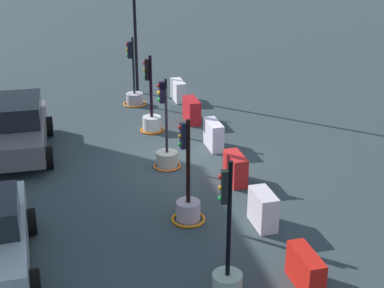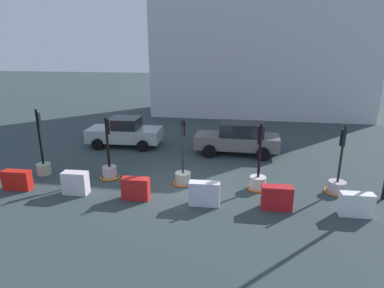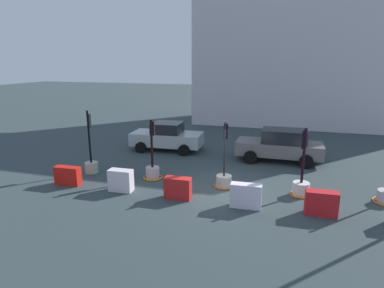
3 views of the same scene
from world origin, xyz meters
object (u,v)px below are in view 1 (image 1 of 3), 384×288
Objects in this scene: construction_barrier_2 at (235,169)px; construction_barrier_4 at (192,110)px; traffic_light_0 at (227,273)px; traffic_light_4 at (134,95)px; construction_barrier_5 at (178,91)px; construction_barrier_0 at (305,270)px; construction_barrier_3 at (213,135)px; car_grey_saloon at (18,127)px; traffic_light_3 at (152,119)px; construction_barrier_1 at (263,209)px; traffic_light_2 at (167,154)px; traffic_light_1 at (188,205)px.

construction_barrier_2 is 0.95× the size of construction_barrier_4.
traffic_light_0 is at bearing 161.05° from construction_barrier_2.
traffic_light_0 is 1.10× the size of traffic_light_4.
construction_barrier_5 is (12.88, -1.67, -0.13)m from traffic_light_0.
construction_barrier_3 is at bearing -0.67° from construction_barrier_0.
car_grey_saloon is at bearing 27.24° from traffic_light_0.
traffic_light_3 is at bearing 20.10° from construction_barrier_2.
construction_barrier_3 is (5.15, -0.11, -0.00)m from construction_barrier_1.
construction_barrier_2 is (-7.74, -1.89, 0.01)m from traffic_light_4.
construction_barrier_5 is at bearing -26.82° from traffic_light_3.
traffic_light_0 is 9.74m from car_grey_saloon.
traffic_light_3 reaches higher than construction_barrier_3.
construction_barrier_5 is at bearing 0.30° from construction_barrier_2.
construction_barrier_0 is 1.04× the size of construction_barrier_5.
construction_barrier_2 is 7.89m from construction_barrier_5.
traffic_light_4 is at bearing -46.39° from car_grey_saloon.
construction_barrier_4 is at bearing -9.07° from traffic_light_0.
traffic_light_2 is 4.10m from construction_barrier_4.
traffic_light_1 is 2.39× the size of construction_barrier_3.
construction_barrier_1 is at bearing -110.53° from traffic_light_1.
traffic_light_2 is 2.53× the size of construction_barrier_5.
traffic_light_3 is at bearing 153.18° from construction_barrier_5.
traffic_light_2 is 2.44× the size of construction_barrier_0.
construction_barrier_5 is at bearing -0.06° from construction_barrier_1.
construction_barrier_4 is at bearing 2.95° from construction_barrier_3.
construction_barrier_0 is at bearing -144.92° from car_grey_saloon.
traffic_light_0 is 1.08× the size of traffic_light_2.
construction_barrier_5 is (10.39, -0.01, -0.04)m from construction_barrier_1.
traffic_light_0 reaches higher than traffic_light_2.
construction_barrier_0 is 10.68m from car_grey_saloon.
traffic_light_4 reaches higher than traffic_light_3.
traffic_light_4 is 2.49× the size of construction_barrier_5.
construction_barrier_5 is (2.65, -0.04, -0.02)m from construction_barrier_4.
traffic_light_1 is 2.47× the size of construction_barrier_5.
traffic_light_2 is 6.62m from construction_barrier_5.
traffic_light_0 reaches higher than construction_barrier_4.
traffic_light_1 is 3.34m from traffic_light_2.
construction_barrier_5 is at bearing -55.43° from car_grey_saloon.
construction_barrier_5 is at bearing -7.39° from traffic_light_0.
traffic_light_2 reaches higher than construction_barrier_1.
construction_barrier_1 is (-7.13, -1.64, -0.02)m from traffic_light_3.
construction_barrier_4 is at bearing -69.05° from traffic_light_3.
traffic_light_1 is 2.61× the size of construction_barrier_2.
car_grey_saloon is (8.73, 6.13, 0.47)m from construction_barrier_0.
construction_barrier_2 is at bearing -179.14° from construction_barrier_4.
construction_barrier_0 is 5.06m from construction_barrier_2.
construction_barrier_0 is at bearing 179.60° from construction_barrier_2.
construction_barrier_3 is (2.65, -0.05, 0.03)m from construction_barrier_2.
construction_barrier_3 is (4.49, -1.87, 0.01)m from traffic_light_1.
construction_barrier_5 is (7.89, 0.04, -0.01)m from construction_barrier_2.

